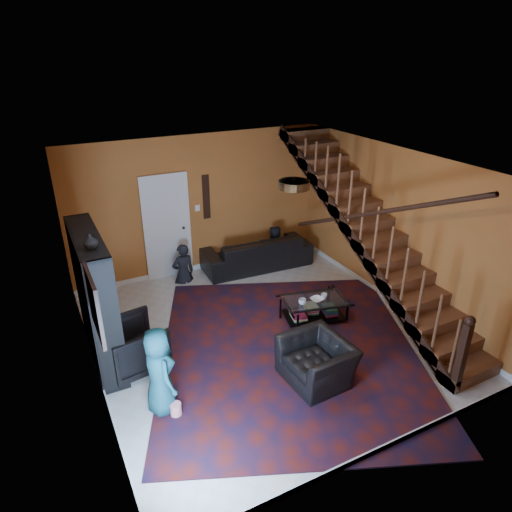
{
  "coord_description": "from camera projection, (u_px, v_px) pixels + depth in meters",
  "views": [
    {
      "loc": [
        -2.94,
        -5.51,
        4.35
      ],
      "look_at": [
        0.08,
        0.4,
        1.24
      ],
      "focal_mm": 32.0,
      "sensor_mm": 36.0,
      "label": 1
    }
  ],
  "objects": [
    {
      "name": "floor",
      "position": [
        263.0,
        334.0,
        7.5
      ],
      "size": [
        5.5,
        5.5,
        0.0
      ],
      "primitive_type": "plane",
      "color": "beige",
      "rests_on": "ground"
    },
    {
      "name": "room",
      "position": [
        161.0,
        312.0,
        8.0
      ],
      "size": [
        5.5,
        5.5,
        5.5
      ],
      "color": "#B65F28",
      "rests_on": "ground"
    },
    {
      "name": "staircase",
      "position": [
        373.0,
        233.0,
        7.78
      ],
      "size": [
        0.95,
        5.02,
        3.18
      ],
      "color": "brown",
      "rests_on": "floor"
    },
    {
      "name": "bookshelf",
      "position": [
        97.0,
        301.0,
        6.58
      ],
      "size": [
        0.35,
        1.8,
        2.0
      ],
      "color": "black",
      "rests_on": "floor"
    },
    {
      "name": "door",
      "position": [
        167.0,
        229.0,
        8.97
      ],
      "size": [
        0.82,
        0.05,
        2.05
      ],
      "primitive_type": "cube",
      "color": "silver",
      "rests_on": "floor"
    },
    {
      "name": "framed_picture",
      "position": [
        94.0,
        305.0,
        4.97
      ],
      "size": [
        0.04,
        0.74,
        0.74
      ],
      "primitive_type": "cube",
      "color": "maroon",
      "rests_on": "room"
    },
    {
      "name": "wall_hanging",
      "position": [
        206.0,
        197.0,
        9.11
      ],
      "size": [
        0.14,
        0.03,
        0.9
      ],
      "primitive_type": "cube",
      "color": "black",
      "rests_on": "room"
    },
    {
      "name": "ceiling_fixture",
      "position": [
        294.0,
        185.0,
        5.69
      ],
      "size": [
        0.4,
        0.4,
        0.1
      ],
      "primitive_type": "cylinder",
      "color": "#3F2814",
      "rests_on": "room"
    },
    {
      "name": "rug",
      "position": [
        289.0,
        351.0,
        7.07
      ],
      "size": [
        5.27,
        5.56,
        0.02
      ],
      "primitive_type": "cube",
      "rotation": [
        0.0,
        0.0,
        -0.4
      ],
      "color": "#4B130D",
      "rests_on": "floor"
    },
    {
      "name": "sofa",
      "position": [
        256.0,
        252.0,
        9.65
      ],
      "size": [
        2.33,
        1.01,
        0.67
      ],
      "primitive_type": "imported",
      "rotation": [
        0.0,
        0.0,
        3.09
      ],
      "color": "black",
      "rests_on": "floor"
    },
    {
      "name": "armchair_left",
      "position": [
        134.0,
        346.0,
        6.58
      ],
      "size": [
        0.95,
        0.93,
        0.76
      ],
      "primitive_type": "imported",
      "rotation": [
        0.0,
        0.0,
        1.73
      ],
      "color": "black",
      "rests_on": "floor"
    },
    {
      "name": "armchair_right",
      "position": [
        317.0,
        361.0,
        6.38
      ],
      "size": [
        0.87,
        0.99,
        0.62
      ],
      "primitive_type": "imported",
      "rotation": [
        0.0,
        0.0,
        -1.52
      ],
      "color": "black",
      "rests_on": "floor"
    },
    {
      "name": "person_adult_a",
      "position": [
        184.0,
        273.0,
        9.09
      ],
      "size": [
        0.48,
        0.33,
        1.25
      ],
      "primitive_type": "imported",
      "rotation": [
        0.0,
        0.0,
        3.21
      ],
      "color": "black",
      "rests_on": "sofa"
    },
    {
      "name": "person_adult_b",
      "position": [
        273.0,
        253.0,
        9.94
      ],
      "size": [
        0.65,
        0.53,
        1.26
      ],
      "primitive_type": "imported",
      "rotation": [
        0.0,
        0.0,
        3.23
      ],
      "color": "black",
      "rests_on": "sofa"
    },
    {
      "name": "person_child",
      "position": [
        159.0,
        371.0,
        5.72
      ],
      "size": [
        0.46,
        0.64,
        1.22
      ],
      "primitive_type": "imported",
      "rotation": [
        0.0,
        0.0,
        1.7
      ],
      "color": "#18535B",
      "rests_on": "armchair_left"
    },
    {
      "name": "coffee_table",
      "position": [
        314.0,
        308.0,
        7.79
      ],
      "size": [
        1.18,
        0.86,
        0.4
      ],
      "rotation": [
        0.0,
        0.0,
        -0.25
      ],
      "color": "black",
      "rests_on": "floor"
    },
    {
      "name": "cup_a",
      "position": [
        302.0,
        302.0,
        7.55
      ],
      "size": [
        0.15,
        0.15,
        0.1
      ],
      "primitive_type": "imported",
      "rotation": [
        0.0,
        0.0,
        0.27
      ],
      "color": "#999999",
      "rests_on": "coffee_table"
    },
    {
      "name": "cup_b",
      "position": [
        324.0,
        296.0,
        7.71
      ],
      "size": [
        0.11,
        0.11,
        0.1
      ],
      "primitive_type": "imported",
      "rotation": [
        0.0,
        0.0,
        0.06
      ],
      "color": "#999999",
      "rests_on": "coffee_table"
    },
    {
      "name": "bowl",
      "position": [
        317.0,
        300.0,
        7.66
      ],
      "size": [
        0.24,
        0.24,
        0.05
      ],
      "primitive_type": "imported",
      "rotation": [
        0.0,
        0.0,
        0.18
      ],
      "color": "#999999",
      "rests_on": "coffee_table"
    },
    {
      "name": "vase",
      "position": [
        90.0,
        241.0,
        5.7
      ],
      "size": [
        0.18,
        0.18,
        0.19
      ],
      "primitive_type": "imported",
      "color": "#999999",
      "rests_on": "bookshelf"
    },
    {
      "name": "popcorn_bucket",
      "position": [
        176.0,
        409.0,
        5.82
      ],
      "size": [
        0.15,
        0.15,
        0.17
      ],
      "primitive_type": "cylinder",
      "rotation": [
        0.0,
        0.0,
        -0.02
      ],
      "color": "red",
      "rests_on": "rug"
    }
  ]
}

